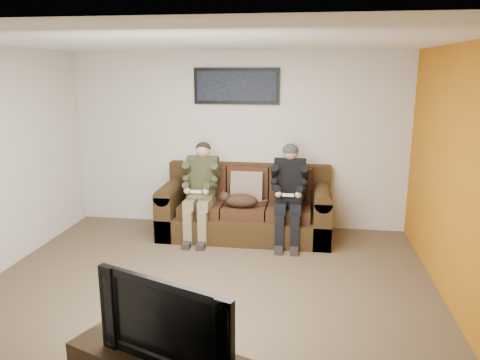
% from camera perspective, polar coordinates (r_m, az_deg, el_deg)
% --- Properties ---
extents(floor, '(5.00, 5.00, 0.00)m').
position_cam_1_polar(floor, '(5.25, -4.01, -13.13)').
color(floor, brown).
rests_on(floor, ground).
extents(ceiling, '(5.00, 5.00, 0.00)m').
position_cam_1_polar(ceiling, '(4.71, -4.54, 16.49)').
color(ceiling, silver).
rests_on(ceiling, ground).
extents(wall_back, '(5.00, 0.00, 5.00)m').
position_cam_1_polar(wall_back, '(6.99, -0.28, 4.82)').
color(wall_back, beige).
rests_on(wall_back, ground).
extents(wall_front, '(5.00, 0.00, 5.00)m').
position_cam_1_polar(wall_front, '(2.76, -14.49, -9.25)').
color(wall_front, beige).
rests_on(wall_front, ground).
extents(wall_right, '(0.00, 4.50, 4.50)m').
position_cam_1_polar(wall_right, '(4.93, 25.43, -0.13)').
color(wall_right, beige).
rests_on(wall_right, ground).
extents(accent_wall_right, '(0.00, 4.50, 4.50)m').
position_cam_1_polar(accent_wall_right, '(4.93, 25.32, -0.13)').
color(accent_wall_right, '#BD6C12').
rests_on(accent_wall_right, ground).
extents(sofa, '(2.39, 1.03, 0.98)m').
position_cam_1_polar(sofa, '(6.77, 0.77, -3.55)').
color(sofa, '#34220F').
rests_on(sofa, ground).
extents(throw_pillow, '(0.46, 0.22, 0.45)m').
position_cam_1_polar(throw_pillow, '(6.73, 0.83, -0.78)').
color(throw_pillow, '#856957').
rests_on(throw_pillow, sofa).
extents(throw_blanket, '(0.49, 0.24, 0.09)m').
position_cam_1_polar(throw_blanket, '(7.04, -4.77, 2.17)').
color(throw_blanket, tan).
rests_on(throw_blanket, sofa).
extents(person_left, '(0.51, 0.87, 1.33)m').
position_cam_1_polar(person_left, '(6.58, -4.78, -0.57)').
color(person_left, '#7C6E4D').
rests_on(person_left, sofa).
extents(person_right, '(0.51, 0.86, 1.34)m').
position_cam_1_polar(person_right, '(6.42, 6.02, -0.92)').
color(person_right, black).
rests_on(person_right, sofa).
extents(cat, '(0.66, 0.26, 0.24)m').
position_cam_1_polar(cat, '(6.45, -0.07, -2.47)').
color(cat, '#43291A').
rests_on(cat, sofa).
extents(framed_poster, '(1.25, 0.05, 0.52)m').
position_cam_1_polar(framed_poster, '(6.89, -0.44, 11.37)').
color(framed_poster, black).
rests_on(framed_poster, wall_back).
extents(television, '(1.01, 0.51, 0.59)m').
position_cam_1_polar(television, '(3.17, -8.15, -16.26)').
color(television, black).
rests_on(television, tv_stand).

